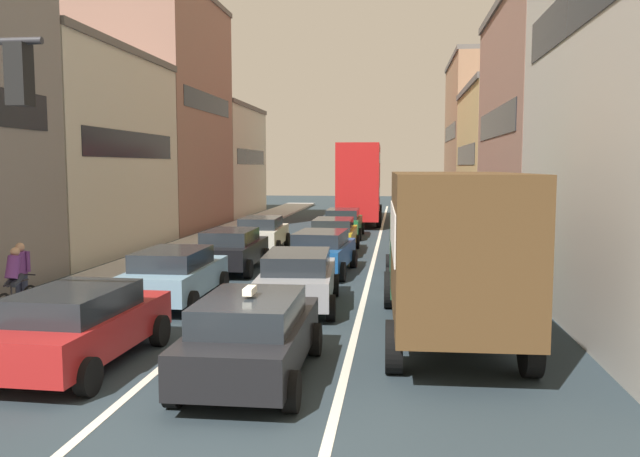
{
  "coord_description": "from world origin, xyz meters",
  "views": [
    {
      "loc": [
        2.59,
        -9.3,
        3.71
      ],
      "look_at": [
        0.0,
        12.0,
        1.6
      ],
      "focal_mm": 35.66,
      "sensor_mm": 36.0,
      "label": 1
    }
  ],
  "objects": [
    {
      "name": "ground_plane",
      "position": [
        0.0,
        0.0,
        0.0
      ],
      "size": [
        140.0,
        140.0,
        0.0
      ],
      "primitive_type": "plane",
      "color": "#29353C"
    },
    {
      "name": "sidewalk_left",
      "position": [
        -6.7,
        20.0,
        0.07
      ],
      "size": [
        2.6,
        64.0,
        0.14
      ],
      "primitive_type": "cube",
      "color": "#B4B4B4",
      "rests_on": "ground"
    },
    {
      "name": "lane_stripe_left",
      "position": [
        -1.7,
        20.0,
        0.01
      ],
      "size": [
        0.16,
        60.0,
        0.01
      ],
      "primitive_type": "cube",
      "color": "silver",
      "rests_on": "ground"
    },
    {
      "name": "lane_stripe_right",
      "position": [
        1.7,
        20.0,
        0.01
      ],
      "size": [
        0.16,
        60.0,
        0.01
      ],
      "primitive_type": "cube",
      "color": "silver",
      "rests_on": "ground"
    },
    {
      "name": "building_row_left",
      "position": [
        -12.0,
        21.98,
        5.33
      ],
      "size": [
        7.2,
        43.9,
        13.77
      ],
      "rotation": [
        0.0,
        0.0,
        1.57
      ],
      "color": "gray",
      "rests_on": "ground"
    },
    {
      "name": "building_row_right",
      "position": [
        9.9,
        21.04,
        5.56
      ],
      "size": [
        7.2,
        43.9,
        13.36
      ],
      "rotation": [
        0.0,
        0.0,
        -1.57
      ],
      "color": "#9E7556",
      "rests_on": "ground"
    },
    {
      "name": "removalist_box_truck",
      "position": [
        3.7,
        4.26,
        1.97
      ],
      "size": [
        2.85,
        7.76,
        3.58
      ],
      "rotation": [
        0.0,
        0.0,
        1.6
      ],
      "color": "#1E5933",
      "rests_on": "ground"
    },
    {
      "name": "taxi_centre_lane_front",
      "position": [
        0.11,
        1.28,
        0.8
      ],
      "size": [
        2.09,
        4.31,
        1.66
      ],
      "rotation": [
        0.0,
        0.0,
        1.58
      ],
      "color": "black",
      "rests_on": "ground"
    },
    {
      "name": "sedan_left_lane_front",
      "position": [
        -3.22,
        1.58,
        0.8
      ],
      "size": [
        2.16,
        4.35,
        1.49
      ],
      "rotation": [
        0.0,
        0.0,
        1.54
      ],
      "color": "#A51E1E",
      "rests_on": "ground"
    },
    {
      "name": "sedan_centre_lane_second",
      "position": [
        0.03,
        6.95,
        0.8
      ],
      "size": [
        2.29,
        4.41,
        1.49
      ],
      "rotation": [
        0.0,
        0.0,
        1.64
      ],
      "color": "gray",
      "rests_on": "ground"
    },
    {
      "name": "wagon_left_lane_second",
      "position": [
        -3.36,
        7.07,
        0.8
      ],
      "size": [
        2.1,
        4.32,
        1.49
      ],
      "rotation": [
        0.0,
        0.0,
        1.58
      ],
      "color": "#759EB7",
      "rests_on": "ground"
    },
    {
      "name": "hatchback_centre_lane_third",
      "position": [
        0.02,
        12.29,
        0.8
      ],
      "size": [
        2.28,
        4.4,
        1.49
      ],
      "rotation": [
        0.0,
        0.0,
        1.51
      ],
      "color": "#194C8C",
      "rests_on": "ground"
    },
    {
      "name": "sedan_left_lane_third",
      "position": [
        -3.21,
        12.41,
        0.8
      ],
      "size": [
        2.1,
        4.32,
        1.49
      ],
      "rotation": [
        0.0,
        0.0,
        1.58
      ],
      "color": "black",
      "rests_on": "ground"
    },
    {
      "name": "coupe_centre_lane_fourth",
      "position": [
        -0.09,
        17.59,
        0.8
      ],
      "size": [
        2.08,
        4.31,
        1.49
      ],
      "rotation": [
        0.0,
        0.0,
        1.58
      ],
      "color": "#B29319",
      "rests_on": "ground"
    },
    {
      "name": "sedan_left_lane_fourth",
      "position": [
        -3.31,
        17.95,
        0.8
      ],
      "size": [
        2.18,
        4.36,
        1.49
      ],
      "rotation": [
        0.0,
        0.0,
        1.61
      ],
      "color": "beige",
      "rests_on": "ground"
    },
    {
      "name": "sedan_centre_lane_fifth",
      "position": [
        -0.2,
        23.66,
        0.8
      ],
      "size": [
        2.08,
        4.31,
        1.49
      ],
      "rotation": [
        0.0,
        0.0,
        1.58
      ],
      "color": "#19592D",
      "rests_on": "ground"
    },
    {
      "name": "sedan_right_lane_behind_truck",
      "position": [
        3.28,
        11.34,
        0.8
      ],
      "size": [
        2.13,
        4.33,
        1.49
      ],
      "rotation": [
        0.0,
        0.0,
        1.59
      ],
      "color": "silver",
      "rests_on": "ground"
    },
    {
      "name": "wagon_right_lane_far",
      "position": [
        3.49,
        16.81,
        0.8
      ],
      "size": [
        2.25,
        4.39,
        1.49
      ],
      "rotation": [
        0.0,
        0.0,
        1.52
      ],
      "color": "#A51E1E",
      "rests_on": "ground"
    },
    {
      "name": "bus_mid_queue_primary",
      "position": [
        0.2,
        32.27,
        2.83
      ],
      "size": [
        2.96,
        10.55,
        5.06
      ],
      "rotation": [
        0.0,
        0.0,
        1.59
      ],
      "color": "#B21919",
      "rests_on": "ground"
    },
    {
      "name": "cyclist_on_sidewalk",
      "position": [
        -6.75,
        5.13,
        0.85
      ],
      "size": [
        0.5,
        1.73,
        1.72
      ],
      "rotation": [
        0.0,
        0.0,
        1.53
      ],
      "color": "black",
      "rests_on": "ground"
    },
    {
      "name": "pedestrian_mid_sidewalk",
      "position": [
        -7.48,
        6.55,
        0.95
      ],
      "size": [
        0.54,
        0.34,
        1.66
      ],
      "rotation": [
        0.0,
        0.0,
        4.74
      ],
      "color": "#262D47",
      "rests_on": "ground"
    }
  ]
}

